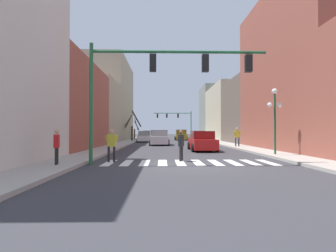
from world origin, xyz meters
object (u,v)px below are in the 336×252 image
Objects in this scene: car_at_intersection at (148,135)px; car_driving_toward_lane at (159,138)px; car_parked_right_mid at (202,141)px; pedestrian_on_right_sidewalk at (237,135)px; car_parked_left_far at (197,137)px; street_lamp_right_corner at (275,107)px; pedestrian_waiting_at_curb at (111,143)px; street_tree_left_mid at (132,126)px; pedestrian_near_right_corner at (57,144)px; street_tree_right_near at (135,130)px; car_parked_right_far at (145,137)px; traffic_signal_far at (177,118)px; traffic_signal_near at (160,73)px; car_driving_away_lane at (181,135)px; pedestrian_on_left_sidewalk at (181,143)px.

car_at_intersection is 17.86m from car_driving_toward_lane.
pedestrian_on_right_sidewalk is (3.88, 3.38, 0.45)m from car_parked_right_mid.
car_parked_right_mid is at bearing 173.51° from car_parked_left_far.
car_driving_toward_lane reaches higher than car_at_intersection.
car_driving_toward_lane is (-7.42, 13.59, -2.30)m from street_lamp_right_corner.
street_tree_left_mid is at bearing 102.08° from pedestrian_waiting_at_curb.
street_tree_right_near is (-0.01, 33.74, 0.61)m from pedestrian_near_right_corner.
car_parked_right_far is 1.28× the size of street_tree_right_near.
car_at_intersection is at bearing 97.66° from pedestrian_waiting_at_curb.
traffic_signal_far reaches higher than pedestrian_on_right_sidewalk.
pedestrian_near_right_corner is 33.75m from street_tree_right_near.
car_parked_left_far is at bearing -6.49° from car_parked_right_mid.
car_parked_left_far is 2.50× the size of pedestrian_on_right_sidewalk.
car_parked_right_far is 16.48m from pedestrian_on_right_sidewalk.
street_lamp_right_corner reaches higher than car_driving_toward_lane.
car_at_intersection reaches higher than car_parked_left_far.
street_lamp_right_corner is 12.84m from pedestrian_near_right_corner.
car_parked_left_far is 13.86m from pedestrian_on_right_sidewalk.
street_tree_right_near is at bearing 90.34° from street_tree_left_mid.
pedestrian_on_right_sidewalk is at bearing -53.23° from street_tree_left_mid.
pedestrian_on_right_sidewalk is at bearing -171.98° from car_parked_left_far.
traffic_signal_near is 35.24m from car_at_intersection.
street_tree_left_mid is (-11.70, 24.06, -0.80)m from street_lamp_right_corner.
car_driving_away_lane is (5.77, 7.03, 0.09)m from car_parked_right_far.
traffic_signal_near is 1.82× the size of street_tree_left_mid.
street_lamp_right_corner reaches higher than car_parked_left_far.
pedestrian_on_left_sidewalk is 0.35× the size of street_tree_left_mid.
car_driving_away_lane is 1.27× the size of street_tree_right_near.
car_parked_left_far is 6.94m from car_driving_away_lane.
street_lamp_right_corner is 0.89× the size of car_parked_right_far.
traffic_signal_near reaches higher than car_parked_right_mid.
car_parked_right_far is (-5.60, -17.42, -3.58)m from traffic_signal_far.
street_tree_left_mid is (-7.84, -4.69, 1.45)m from car_driving_away_lane.
traffic_signal_far is 1.64× the size of car_driving_toward_lane.
street_tree_right_near is (-7.87, 23.92, 0.93)m from car_parked_right_mid.
pedestrian_near_right_corner is (-2.11, -36.14, 0.30)m from car_at_intersection.
car_driving_toward_lane is 9.30m from car_parked_right_mid.
traffic_signal_near is 1.93× the size of car_at_intersection.
pedestrian_on_right_sidewalk is (1.93, -13.72, 0.44)m from car_parked_left_far.
car_parked_right_far is at bearing -73.75° from street_tree_right_near.
car_driving_away_lane is at bearing 87.33° from pedestrian_waiting_at_curb.
car_at_intersection is 12.01m from car_parked_left_far.
pedestrian_on_right_sidewalk reaches higher than car_parked_right_mid.
car_parked_left_far is (2.13, -17.06, -3.57)m from traffic_signal_far.
car_at_intersection is at bearing 73.87° from street_tree_left_mid.
street_lamp_right_corner is at bearing -84.11° from traffic_signal_far.
pedestrian_near_right_corner is 2.86m from pedestrian_waiting_at_curb.
street_tree_left_mid is (-4.46, 27.72, -2.14)m from traffic_signal_near.
street_tree_right_near is (-11.73, 28.92, -1.41)m from street_lamp_right_corner.
street_tree_right_near is at bearing 18.22° from car_parked_right_mid.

